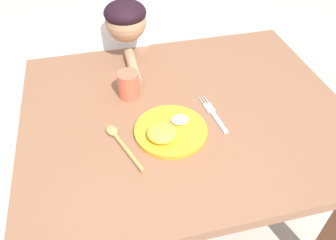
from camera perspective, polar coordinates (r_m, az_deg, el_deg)
The scene contains 7 objects.
ground_plane at distance 1.75m, azimuth 2.15°, elevation -15.52°, with size 8.00×8.00×0.00m, color beige.
dining_table at distance 1.28m, azimuth 2.84°, elevation -1.47°, with size 1.16×0.95×0.69m.
plate at distance 1.11m, azimuth 0.16°, elevation -1.85°, with size 0.25×0.25×0.05m.
fork at distance 1.20m, azimuth 7.81°, elevation 0.95°, with size 0.04×0.20×0.01m.
spoon at distance 1.10m, azimuth -8.12°, elevation -3.65°, with size 0.10×0.23×0.02m.
drinking_cup at distance 1.25m, azimuth -6.74°, elevation 5.98°, with size 0.08×0.08×0.10m, color #E66347.
person at distance 1.70m, azimuth -6.80°, elevation 7.82°, with size 0.21×0.49×0.94m.
Camera 1 is at (-0.27, -0.87, 1.49)m, focal length 35.72 mm.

